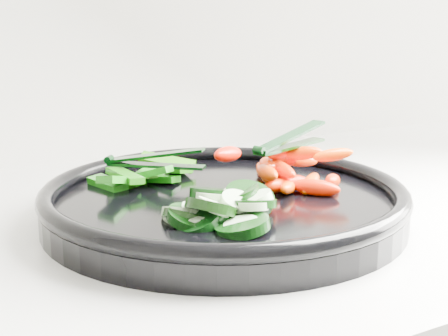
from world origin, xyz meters
TOP-DOWN VIEW (x-y plane):
  - veggie_tray at (0.04, 1.66)m, footprint 0.38×0.38m
  - cucumber_pile at (0.00, 1.60)m, footprint 0.12×0.13m
  - carrot_pile at (0.12, 1.66)m, footprint 0.15×0.15m
  - pepper_pile at (-0.01, 1.75)m, footprint 0.14×0.10m
  - tong_carrot at (0.13, 1.67)m, footprint 0.11×0.05m
  - tong_pepper at (0.00, 1.75)m, footprint 0.10×0.08m

SIDE VIEW (x-z plane):
  - veggie_tray at x=0.04m, z-range 0.93..0.97m
  - pepper_pile at x=-0.01m, z-range 0.95..0.98m
  - cucumber_pile at x=0.00m, z-range 0.94..0.98m
  - carrot_pile at x=0.12m, z-range 0.95..1.00m
  - tong_pepper at x=0.00m, z-range 0.97..0.99m
  - tong_carrot at x=0.13m, z-range 0.99..1.02m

